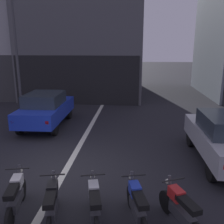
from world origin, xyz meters
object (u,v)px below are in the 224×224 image
object	(u,v)px
car_blue_crossing_near	(46,108)
motorcycle_blue_row_right_mid	(137,204)
motorcycle_silver_row_centre	(94,203)
motorcycle_white_row_leftmost	(16,196)
motorcycle_black_row_left_mid	(52,203)
motorcycle_red_row_rightmost	(181,209)
street_lamp	(15,36)

from	to	relation	value
car_blue_crossing_near	motorcycle_blue_row_right_mid	world-z (taller)	car_blue_crossing_near
car_blue_crossing_near	motorcycle_silver_row_centre	distance (m)	7.36
motorcycle_white_row_leftmost	motorcycle_silver_row_centre	size ratio (longest dim) A/B	1.00
car_blue_crossing_near	motorcycle_blue_row_right_mid	distance (m)	7.77
motorcycle_black_row_left_mid	motorcycle_red_row_rightmost	size ratio (longest dim) A/B	1.06
motorcycle_red_row_rightmost	motorcycle_black_row_left_mid	bearing A→B (deg)	-178.88
car_blue_crossing_near	motorcycle_white_row_leftmost	bearing A→B (deg)	-76.27
street_lamp	motorcycle_red_row_rightmost	xyz separation A→B (m)	(7.34, -8.52, -3.80)
street_lamp	motorcycle_white_row_leftmost	distance (m)	9.91
car_blue_crossing_near	street_lamp	world-z (taller)	street_lamp
motorcycle_silver_row_centre	motorcycle_blue_row_right_mid	world-z (taller)	same
motorcycle_white_row_leftmost	motorcycle_blue_row_right_mid	distance (m)	2.72
motorcycle_silver_row_centre	car_blue_crossing_near	bearing A→B (deg)	117.38
car_blue_crossing_near	motorcycle_white_row_leftmost	world-z (taller)	car_blue_crossing_near
motorcycle_white_row_leftmost	street_lamp	bearing A→B (deg)	113.92
motorcycle_silver_row_centre	motorcycle_red_row_rightmost	distance (m)	1.81
motorcycle_white_row_leftmost	motorcycle_blue_row_right_mid	xyz separation A→B (m)	(2.72, -0.07, 0.00)
motorcycle_silver_row_centre	motorcycle_blue_row_right_mid	bearing A→B (deg)	3.72
street_lamp	motorcycle_white_row_leftmost	xyz separation A→B (m)	(3.71, -8.36, -3.80)
motorcycle_red_row_rightmost	motorcycle_silver_row_centre	bearing A→B (deg)	179.08
car_blue_crossing_near	motorcycle_black_row_left_mid	bearing A→B (deg)	-69.49
motorcycle_black_row_left_mid	motorcycle_blue_row_right_mid	bearing A→B (deg)	4.45
motorcycle_silver_row_centre	motorcycle_blue_row_right_mid	distance (m)	0.91
motorcycle_blue_row_right_mid	motorcycle_red_row_rightmost	world-z (taller)	same
motorcycle_black_row_left_mid	motorcycle_red_row_rightmost	bearing A→B (deg)	1.12
motorcycle_black_row_left_mid	motorcycle_silver_row_centre	xyz separation A→B (m)	(0.91, 0.08, 0.00)
street_lamp	motorcycle_silver_row_centre	distance (m)	10.82
car_blue_crossing_near	motorcycle_silver_row_centre	size ratio (longest dim) A/B	2.52
motorcycle_blue_row_right_mid	motorcycle_black_row_left_mid	bearing A→B (deg)	-175.55
motorcycle_black_row_left_mid	street_lamp	bearing A→B (deg)	118.32
motorcycle_black_row_left_mid	motorcycle_silver_row_centre	size ratio (longest dim) A/B	1.00
motorcycle_white_row_leftmost	motorcycle_red_row_rightmost	size ratio (longest dim) A/B	1.06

